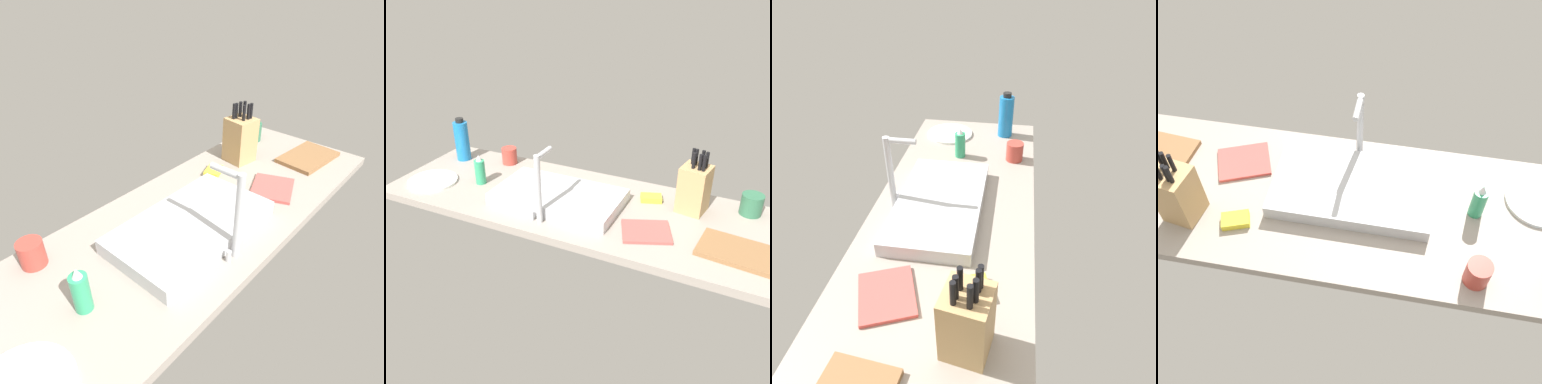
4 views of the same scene
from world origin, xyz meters
TOP-DOWN VIEW (x-y plane):
  - countertop_slab at (0.00, 0.00)cm, footprint 174.11×60.30cm
  - sink_basin at (6.40, 4.61)cm, footprint 54.35×30.62cm
  - faucet at (5.92, 21.09)cm, footprint 5.50×11.53cm
  - knife_block at (-47.07, -13.28)cm, footprint 12.72×12.87cm
  - soap_bottle at (48.07, 3.81)cm, footprint 4.84×4.84cm
  - dinner_plate at (69.60, 12.79)cm, footprint 22.94×22.94cm
  - dish_towel at (-35.06, 11.41)cm, footprint 22.86×21.31cm
  - ceramic_cup at (48.49, -21.19)cm, footprint 7.67×7.67cm
  - dish_sponge at (-29.42, -14.09)cm, footprint 10.49×8.67cm

SIDE VIEW (x-z plane):
  - countertop_slab at x=0.00cm, z-range 0.00..3.50cm
  - dinner_plate at x=69.60cm, z-range 3.50..4.70cm
  - dish_towel at x=-35.06cm, z-range 3.50..4.70cm
  - dish_sponge at x=-29.42cm, z-range 3.50..5.90cm
  - sink_basin at x=6.40cm, z-range 3.50..8.79cm
  - ceramic_cup at x=48.49cm, z-range 3.50..11.91cm
  - soap_bottle at x=48.07cm, z-range 2.59..16.88cm
  - knife_block at x=-47.07cm, z-range 0.67..27.16cm
  - faucet at x=5.92cm, z-range 5.47..34.50cm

